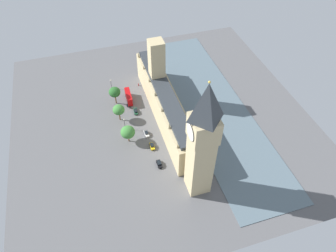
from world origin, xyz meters
TOP-DOWN VIEW (x-y plane):
  - ground_plane at (0.00, 0.00)m, footprint 141.80×141.80m
  - river_thames at (-27.41, 0.00)m, footprint 31.51×127.62m
  - parliament_building at (-1.99, -1.56)m, footprint 10.25×71.80m
  - clock_tower at (-2.71, 42.31)m, footprint 9.40×9.40m
  - double_decker_bus_far_end at (12.47, -16.91)m, footprint 2.97×10.59m
  - car_dark_green_near_tower at (11.16, -7.08)m, footprint 2.06×4.69m
  - car_white_by_river_gate at (9.76, 9.14)m, footprint 1.94×4.09m
  - car_yellow_cab_under_trees at (9.25, 17.24)m, footprint 2.05×4.26m
  - car_black_leading at (8.94, 27.70)m, footprint 1.90×4.24m
  - pedestrian_corner at (4.85, -27.31)m, footprint 0.65×0.71m
  - plane_tree_midblock at (18.45, 10.48)m, footprint 6.52×6.52m
  - plane_tree_trailing at (19.61, -4.41)m, footprint 5.68×5.68m
  - plane_tree_opposite_hall at (19.18, -16.84)m, footprint 5.87×5.87m
  - street_lamp_kerbside at (19.27, -29.35)m, footprint 0.56×0.56m
  - street_lamp_slot_10 at (18.45, 2.32)m, footprint 0.56×0.56m

SIDE VIEW (x-z plane):
  - ground_plane at x=0.00m, z-range 0.00..0.00m
  - river_thames at x=-27.41m, z-range 0.00..0.25m
  - pedestrian_corner at x=4.85m, z-range -0.09..1.61m
  - car_white_by_river_gate at x=9.76m, z-range 0.01..1.75m
  - car_yellow_cab_under_trees at x=9.25m, z-range 0.02..1.76m
  - car_black_leading at x=8.94m, z-range 0.02..1.76m
  - car_dark_green_near_tower at x=11.16m, z-range 0.02..1.76m
  - double_decker_bus_far_end at x=12.47m, z-range 0.26..5.01m
  - street_lamp_kerbside at x=19.27m, z-range 1.19..6.95m
  - street_lamp_slot_10 at x=18.45m, z-range 1.27..7.72m
  - plane_tree_midblock at x=18.45m, z-range 1.60..10.38m
  - plane_tree_trailing at x=19.61m, z-range 2.07..11.11m
  - plane_tree_opposite_hall at x=19.18m, z-range 2.43..12.36m
  - parliament_building at x=-1.99m, z-range -8.16..26.47m
  - clock_tower at x=-2.71m, z-range 0.92..54.65m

